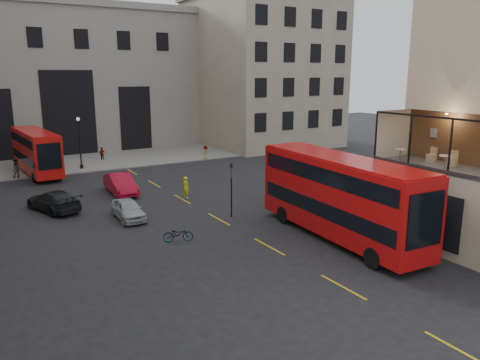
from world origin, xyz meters
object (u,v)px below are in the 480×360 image
traffic_light_near (231,183)px  cafe_chair_c (452,162)px  pedestrian_b (57,170)px  cafe_table_far (400,153)px  bicycle (178,234)px  pedestrian_d (206,153)px  bus_far (36,150)px  car_b (121,184)px  cafe_chair_d (431,158)px  cyclist (186,187)px  pedestrian_a (17,169)px  street_lamp_b (80,146)px  bus_near (340,193)px  car_c (54,201)px  cafe_table_mid (445,160)px  car_a (128,209)px  pedestrian_c (102,154)px

traffic_light_near → cafe_chair_c: bearing=-53.5°
pedestrian_b → cafe_table_far: 31.13m
bicycle → pedestrian_d: pedestrian_d is taller
bus_far → traffic_light_near: bearing=-67.3°
car_b → cafe_chair_d: 23.73m
cyclist → pedestrian_a: pedestrian_a is taller
street_lamp_b → car_b: bearing=-87.8°
street_lamp_b → pedestrian_d: (13.39, -1.73, -1.58)m
car_b → bus_near: bearing=-63.1°
car_c → cafe_chair_d: (18.26, -17.36, 4.13)m
pedestrian_d → cafe_table_mid: 31.90m
cyclist → cafe_chair_c: 19.48m
traffic_light_near → bus_near: bus_near is taller
car_b → cafe_chair_c: cafe_chair_c is taller
traffic_light_near → cafe_chair_d: (8.10, -9.42, 2.44)m
bicycle → cyclist: bearing=-3.3°
pedestrian_d → bicycle: bearing=135.4°
street_lamp_b → cafe_table_far: (11.79, -30.24, 2.69)m
cafe_table_far → cafe_chair_c: (1.23, -2.61, -0.21)m
car_b → pedestrian_b: (-3.39, 8.60, 0.02)m
cafe_table_mid → cyclist: bearing=112.6°
car_b → car_c: (-5.61, -2.31, -0.08)m
bicycle → car_a: bearing=35.3°
bicycle → cafe_chair_d: 15.54m
traffic_light_near → street_lamp_b: 22.56m
traffic_light_near → cafe_table_mid: cafe_table_mid is taller
cafe_table_mid → car_b: bearing=117.6°
pedestrian_b → cafe_table_mid: cafe_table_mid is taller
cafe_table_mid → car_a: bearing=131.5°
cafe_chair_d → bus_near: bearing=152.8°
street_lamp_b → bicycle: bearing=-90.2°
car_c → car_b: bearing=-175.8°
traffic_light_near → car_c: 13.01m
cafe_chair_c → car_a: bearing=135.2°
traffic_light_near → car_b: (-4.55, 10.25, -1.61)m
cyclist → bus_far: bearing=16.2°
car_a → cafe_table_mid: 19.97m
cyclist → cafe_chair_c: (8.60, -17.02, 3.99)m
street_lamp_b → cafe_chair_d: 34.13m
pedestrian_a → pedestrian_d: size_ratio=1.19×
street_lamp_b → cafe_table_mid: size_ratio=6.62×
cafe_chair_c → bus_far: bearing=117.7°
pedestrian_b → car_c: bearing=-142.3°
car_b → car_c: size_ratio=0.98×
traffic_light_near → street_lamp_b: (-5.00, 22.00, -0.03)m
car_b → bicycle: bearing=-90.0°
pedestrian_a → cafe_table_far: size_ratio=2.67×
traffic_light_near → cyclist: 6.39m
street_lamp_b → pedestrian_c: bearing=50.0°
street_lamp_b → pedestrian_b: street_lamp_b is taller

